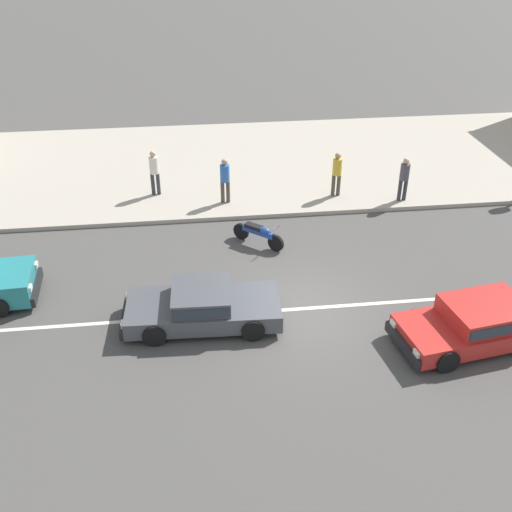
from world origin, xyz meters
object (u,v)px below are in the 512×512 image
at_px(sedan_dark_grey_0, 202,306).
at_px(pedestrian_near_clock, 337,171).
at_px(hatchback_red_4, 476,322).
at_px(pedestrian_mid_kerb, 225,177).
at_px(motorcycle_0, 259,233).
at_px(pedestrian_by_shop, 404,176).
at_px(pedestrian_far_end, 154,169).

distance_m(sedan_dark_grey_0, pedestrian_near_clock, 8.81).
xyz_separation_m(sedan_dark_grey_0, hatchback_red_4, (6.83, -1.62, 0.06)).
bearing_deg(pedestrian_mid_kerb, motorcycle_0, -74.25).
relative_size(hatchback_red_4, pedestrian_by_shop, 2.41).
bearing_deg(pedestrian_far_end, hatchback_red_4, -49.30).
height_order(pedestrian_near_clock, pedestrian_mid_kerb, pedestrian_mid_kerb).
xyz_separation_m(sedan_dark_grey_0, pedestrian_by_shop, (7.62, 6.33, 0.58)).
bearing_deg(sedan_dark_grey_0, pedestrian_by_shop, 39.72).
bearing_deg(pedestrian_near_clock, sedan_dark_grey_0, -127.00).
bearing_deg(motorcycle_0, pedestrian_mid_kerb, 105.75).
height_order(hatchback_red_4, motorcycle_0, hatchback_red_4).
bearing_deg(hatchback_red_4, sedan_dark_grey_0, 166.64).
relative_size(motorcycle_0, pedestrian_far_end, 0.88).
xyz_separation_m(motorcycle_0, pedestrian_mid_kerb, (-0.85, 3.00, 0.71)).
bearing_deg(pedestrian_mid_kerb, pedestrian_by_shop, -5.28).
bearing_deg(sedan_dark_grey_0, motorcycle_0, 62.99).
relative_size(hatchback_red_4, pedestrian_mid_kerb, 2.35).
distance_m(sedan_dark_grey_0, hatchback_red_4, 7.02).
relative_size(motorcycle_0, pedestrian_near_clock, 0.90).
height_order(hatchback_red_4, pedestrian_by_shop, pedestrian_by_shop).
height_order(sedan_dark_grey_0, pedestrian_far_end, pedestrian_far_end).
height_order(hatchback_red_4, pedestrian_mid_kerb, pedestrian_mid_kerb).
bearing_deg(pedestrian_mid_kerb, hatchback_red_4, -56.42).
xyz_separation_m(motorcycle_0, pedestrian_far_end, (-3.38, 4.00, 0.74)).
bearing_deg(hatchback_red_4, motorcycle_0, 131.03).
height_order(motorcycle_0, pedestrian_near_clock, pedestrian_near_clock).
xyz_separation_m(hatchback_red_4, pedestrian_mid_kerb, (-5.67, 8.55, 0.55)).
relative_size(hatchback_red_4, pedestrian_far_end, 2.30).
height_order(pedestrian_near_clock, pedestrian_far_end, pedestrian_far_end).
xyz_separation_m(pedestrian_near_clock, pedestrian_far_end, (-6.67, 0.90, 0.03)).
height_order(hatchback_red_4, pedestrian_far_end, pedestrian_far_end).
relative_size(pedestrian_near_clock, pedestrian_mid_kerb, 1.00).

